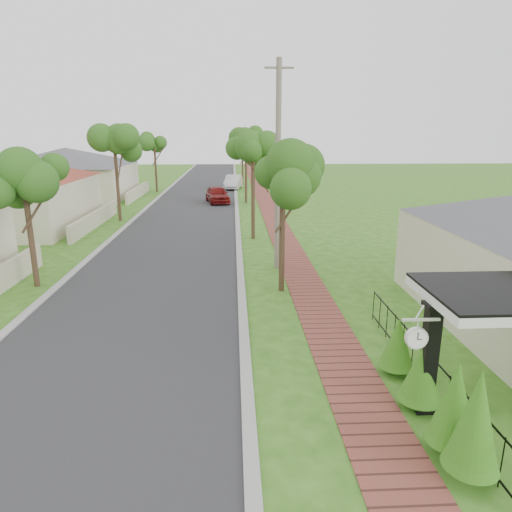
# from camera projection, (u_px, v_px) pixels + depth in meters

# --- Properties ---
(ground) EXTENTS (160.00, 160.00, 0.00)m
(ground) POSITION_uv_depth(u_px,v_px,m) (220.00, 390.00, 10.88)
(ground) COLOR #306117
(ground) RESTS_ON ground
(road) EXTENTS (7.00, 120.00, 0.02)m
(road) POSITION_uv_depth(u_px,v_px,m) (182.00, 226.00, 30.01)
(road) COLOR #28282B
(road) RESTS_ON ground
(kerb_right) EXTENTS (0.30, 120.00, 0.10)m
(kerb_right) POSITION_uv_depth(u_px,v_px,m) (238.00, 225.00, 30.19)
(kerb_right) COLOR #9E9E99
(kerb_right) RESTS_ON ground
(kerb_left) EXTENTS (0.30, 120.00, 0.10)m
(kerb_left) POSITION_uv_depth(u_px,v_px,m) (126.00, 226.00, 29.84)
(kerb_left) COLOR #9E9E99
(kerb_left) RESTS_ON ground
(sidewalk) EXTENTS (1.50, 120.00, 0.03)m
(sidewalk) POSITION_uv_depth(u_px,v_px,m) (277.00, 225.00, 30.31)
(sidewalk) COLOR brown
(sidewalk) RESTS_ON ground
(porch_post) EXTENTS (0.48, 0.48, 2.52)m
(porch_post) POSITION_uv_depth(u_px,v_px,m) (428.00, 363.00, 9.84)
(porch_post) COLOR black
(porch_post) RESTS_ON ground
(picket_fence) EXTENTS (0.03, 8.02, 1.00)m
(picket_fence) POSITION_uv_depth(u_px,v_px,m) (423.00, 365.00, 10.98)
(picket_fence) COLOR black
(picket_fence) RESTS_ON ground
(street_trees) EXTENTS (10.70, 37.65, 5.89)m
(street_trees) POSITION_uv_depth(u_px,v_px,m) (191.00, 151.00, 35.42)
(street_trees) COLOR #382619
(street_trees) RESTS_ON ground
(hedge_row) EXTENTS (0.86, 4.53, 2.20)m
(hedge_row) POSITION_uv_depth(u_px,v_px,m) (437.00, 390.00, 9.20)
(hedge_row) COLOR #1F6013
(hedge_row) RESTS_ON ground
(far_house_grey) EXTENTS (15.56, 15.56, 4.60)m
(far_house_grey) POSITION_uv_depth(u_px,v_px,m) (68.00, 172.00, 42.32)
(far_house_grey) COLOR beige
(far_house_grey) RESTS_ON ground
(parked_car_red) EXTENTS (2.49, 4.48, 1.44)m
(parked_car_red) POSITION_uv_depth(u_px,v_px,m) (217.00, 195.00, 39.55)
(parked_car_red) COLOR maroon
(parked_car_red) RESTS_ON ground
(parked_car_white) EXTENTS (2.15, 4.61, 1.46)m
(parked_car_white) POSITION_uv_depth(u_px,v_px,m) (233.00, 182.00, 49.30)
(parked_car_white) COLOR silver
(parked_car_white) RESTS_ON ground
(near_tree) EXTENTS (1.99, 1.99, 5.11)m
(near_tree) POSITION_uv_depth(u_px,v_px,m) (283.00, 185.00, 16.67)
(near_tree) COLOR #382619
(near_tree) RESTS_ON ground
(utility_pole) EXTENTS (1.20, 0.24, 8.87)m
(utility_pole) POSITION_uv_depth(u_px,v_px,m) (278.00, 167.00, 19.45)
(utility_pole) COLOR gray
(utility_pole) RESTS_ON ground
(station_clock) EXTENTS (0.78, 0.13, 0.66)m
(station_clock) POSITION_uv_depth(u_px,v_px,m) (417.00, 337.00, 9.22)
(station_clock) COLOR white
(station_clock) RESTS_ON ground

